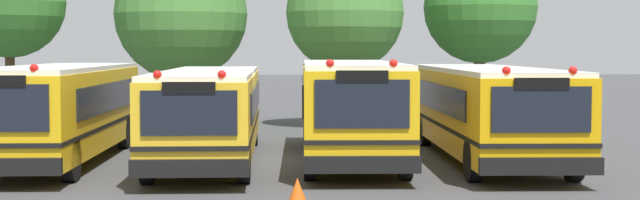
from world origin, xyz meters
The scene contains 10 objects.
ground_plane centered at (0.00, 0.00, 0.00)m, with size 160.00×160.00×0.00m, color #424244.
school_bus_0 centered at (-5.60, 0.03, 1.38)m, with size 2.59×10.21×2.62m.
school_bus_1 centered at (-1.74, 0.20, 1.32)m, with size 2.49×11.31×2.50m.
school_bus_2 centered at (1.93, 0.12, 1.43)m, with size 2.67×10.32×2.72m.
school_bus_3 centered at (5.55, 0.08, 1.36)m, with size 2.74×11.05×2.57m.
tree_0 centered at (-9.77, 10.55, 4.60)m, with size 4.11×4.11×6.71m.
tree_1 centered at (-3.67, 11.82, 4.32)m, with size 5.11×5.11×6.84m.
tree_2 centered at (2.44, 10.52, 4.33)m, with size 4.42×4.42×6.51m.
tree_3 centered at (8.03, 12.21, 4.62)m, with size 4.47×4.47×6.83m.
traffic_cone centered at (0.44, -7.20, 0.29)m, with size 0.45×0.45×0.59m, color #EA5914.
Camera 1 is at (0.15, -23.72, 2.93)m, focal length 51.31 mm.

